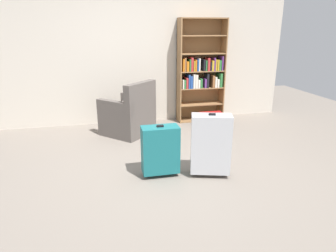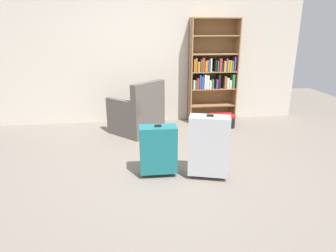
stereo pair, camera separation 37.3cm
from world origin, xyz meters
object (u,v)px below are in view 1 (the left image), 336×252
object	(u,v)px
armchair	(129,116)
suitcase_teal	(160,150)
bookshelf	(200,72)
mug	(164,129)
storage_box	(212,119)
suitcase_silver	(211,144)

from	to	relation	value
armchair	suitcase_teal	world-z (taller)	armchair
bookshelf	armchair	bearing A→B (deg)	-159.67
suitcase_teal	mug	bearing A→B (deg)	76.09
bookshelf	storage_box	size ratio (longest dim) A/B	4.69
storage_box	suitcase_silver	size ratio (longest dim) A/B	0.51
suitcase_silver	bookshelf	bearing A→B (deg)	74.53
storage_box	suitcase_teal	size ratio (longest dim) A/B	0.63
mug	storage_box	size ratio (longest dim) A/B	0.30
armchair	storage_box	bearing A→B (deg)	4.20
mug	suitcase_teal	xyz separation A→B (m)	(-0.38, -1.54, 0.29)
bookshelf	suitcase_teal	world-z (taller)	bookshelf
armchair	storage_box	distance (m)	1.54
armchair	bookshelf	bearing A→B (deg)	20.33
bookshelf	mug	distance (m)	1.35
armchair	suitcase_silver	world-z (taller)	armchair
armchair	suitcase_teal	distance (m)	1.62
armchair	storage_box	size ratio (longest dim) A/B	2.45
suitcase_teal	storage_box	bearing A→B (deg)	52.53
suitcase_silver	storage_box	bearing A→B (deg)	68.37
armchair	suitcase_silver	distance (m)	1.92
storage_box	suitcase_silver	world-z (taller)	suitcase_silver
bookshelf	mug	bearing A→B (deg)	-144.50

